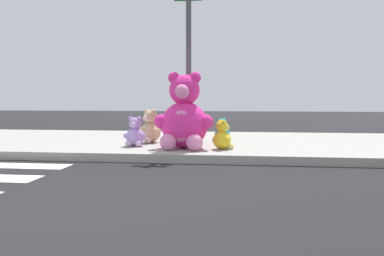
{
  "coord_description": "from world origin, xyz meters",
  "views": [
    {
      "loc": [
        1.94,
        -2.94,
        1.07
      ],
      "look_at": [
        1.16,
        3.6,
        0.55
      ],
      "focal_mm": 34.16,
      "sensor_mm": 36.0,
      "label": 1
    }
  ],
  "objects_px": {
    "plush_red": "(191,129)",
    "sign_pole": "(189,60)",
    "plush_white": "(173,130)",
    "plush_pink_large": "(184,118)",
    "plush_tan": "(150,129)",
    "plush_teal": "(222,132)",
    "plush_yellow": "(223,137)",
    "plush_lavender": "(135,134)"
  },
  "relations": [
    {
      "from": "plush_red",
      "to": "sign_pole",
      "type": "bearing_deg",
      "value": -87.35
    },
    {
      "from": "sign_pole",
      "to": "plush_red",
      "type": "relative_size",
      "value": 4.6
    },
    {
      "from": "plush_red",
      "to": "plush_white",
      "type": "relative_size",
      "value": 1.39
    },
    {
      "from": "plush_pink_large",
      "to": "sign_pole",
      "type": "bearing_deg",
      "value": 89.04
    },
    {
      "from": "plush_tan",
      "to": "plush_red",
      "type": "bearing_deg",
      "value": 20.74
    },
    {
      "from": "plush_pink_large",
      "to": "plush_red",
      "type": "relative_size",
      "value": 2.06
    },
    {
      "from": "sign_pole",
      "to": "plush_teal",
      "type": "height_order",
      "value": "sign_pole"
    },
    {
      "from": "plush_pink_large",
      "to": "plush_yellow",
      "type": "distance_m",
      "value": 0.81
    },
    {
      "from": "plush_yellow",
      "to": "plush_tan",
      "type": "distance_m",
      "value": 1.79
    },
    {
      "from": "sign_pole",
      "to": "plush_teal",
      "type": "distance_m",
      "value": 1.7
    },
    {
      "from": "plush_teal",
      "to": "plush_red",
      "type": "distance_m",
      "value": 0.68
    },
    {
      "from": "plush_lavender",
      "to": "plush_tan",
      "type": "distance_m",
      "value": 0.64
    },
    {
      "from": "sign_pole",
      "to": "plush_lavender",
      "type": "bearing_deg",
      "value": -159.49
    },
    {
      "from": "plush_yellow",
      "to": "plush_red",
      "type": "xyz_separation_m",
      "value": [
        -0.74,
        1.16,
        0.06
      ]
    },
    {
      "from": "plush_pink_large",
      "to": "plush_red",
      "type": "bearing_deg",
      "value": 90.79
    },
    {
      "from": "plush_yellow",
      "to": "plush_red",
      "type": "distance_m",
      "value": 1.38
    },
    {
      "from": "plush_red",
      "to": "plush_tan",
      "type": "xyz_separation_m",
      "value": [
        -0.84,
        -0.32,
        0.01
      ]
    },
    {
      "from": "plush_red",
      "to": "plush_white",
      "type": "bearing_deg",
      "value": 138.91
    },
    {
      "from": "plush_yellow",
      "to": "plush_tan",
      "type": "xyz_separation_m",
      "value": [
        -1.58,
        0.85,
        0.07
      ]
    },
    {
      "from": "plush_pink_large",
      "to": "plush_lavender",
      "type": "distance_m",
      "value": 1.08
    },
    {
      "from": "plush_yellow",
      "to": "plush_white",
      "type": "xyz_separation_m",
      "value": [
        -1.19,
        1.56,
        -0.02
      ]
    },
    {
      "from": "sign_pole",
      "to": "plush_teal",
      "type": "relative_size",
      "value": 6.08
    },
    {
      "from": "sign_pole",
      "to": "plush_tan",
      "type": "xyz_separation_m",
      "value": [
        -0.87,
        0.24,
        -1.41
      ]
    },
    {
      "from": "plush_yellow",
      "to": "plush_teal",
      "type": "height_order",
      "value": "plush_yellow"
    },
    {
      "from": "plush_yellow",
      "to": "plush_tan",
      "type": "bearing_deg",
      "value": 151.86
    },
    {
      "from": "plush_white",
      "to": "plush_tan",
      "type": "xyz_separation_m",
      "value": [
        -0.39,
        -0.71,
        0.08
      ]
    },
    {
      "from": "sign_pole",
      "to": "plush_red",
      "type": "distance_m",
      "value": 1.52
    },
    {
      "from": "plush_teal",
      "to": "plush_white",
      "type": "relative_size",
      "value": 1.05
    },
    {
      "from": "sign_pole",
      "to": "plush_red",
      "type": "bearing_deg",
      "value": 92.65
    },
    {
      "from": "sign_pole",
      "to": "plush_tan",
      "type": "relative_size",
      "value": 4.5
    },
    {
      "from": "plush_yellow",
      "to": "plush_lavender",
      "type": "xyz_separation_m",
      "value": [
        -1.73,
        0.23,
        0.01
      ]
    },
    {
      "from": "plush_lavender",
      "to": "plush_white",
      "type": "height_order",
      "value": "plush_lavender"
    },
    {
      "from": "sign_pole",
      "to": "plush_pink_large",
      "type": "bearing_deg",
      "value": -90.96
    },
    {
      "from": "plush_red",
      "to": "plush_lavender",
      "type": "bearing_deg",
      "value": -136.69
    },
    {
      "from": "plush_lavender",
      "to": "plush_white",
      "type": "distance_m",
      "value": 1.44
    },
    {
      "from": "plush_lavender",
      "to": "plush_white",
      "type": "xyz_separation_m",
      "value": [
        0.54,
        1.33,
        -0.03
      ]
    },
    {
      "from": "plush_tan",
      "to": "plush_pink_large",
      "type": "bearing_deg",
      "value": -43.99
    },
    {
      "from": "plush_red",
      "to": "plush_yellow",
      "type": "bearing_deg",
      "value": -57.59
    },
    {
      "from": "plush_white",
      "to": "plush_tan",
      "type": "relative_size",
      "value": 0.7
    },
    {
      "from": "plush_teal",
      "to": "plush_lavender",
      "type": "bearing_deg",
      "value": -151.84
    },
    {
      "from": "plush_teal",
      "to": "plush_red",
      "type": "bearing_deg",
      "value": 176.34
    },
    {
      "from": "sign_pole",
      "to": "plush_white",
      "type": "distance_m",
      "value": 1.84
    }
  ]
}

